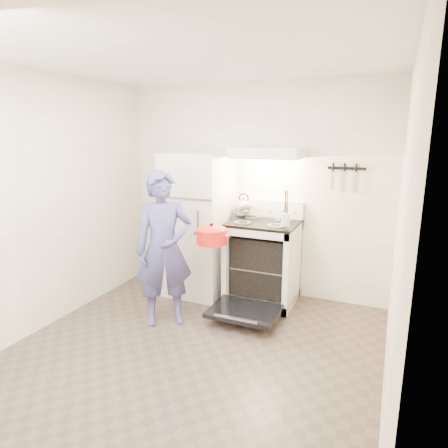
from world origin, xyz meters
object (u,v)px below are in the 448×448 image
at_px(refrigerator, 198,224).
at_px(tea_kettle, 244,205).
at_px(dutch_oven, 212,237).
at_px(person, 164,249).
at_px(stove_body, 263,263).

distance_m(refrigerator, tea_kettle, 0.59).
height_order(tea_kettle, dutch_oven, tea_kettle).
relative_size(refrigerator, person, 1.08).
bearing_deg(refrigerator, person, -86.32).
bearing_deg(tea_kettle, dutch_oven, -94.76).
bearing_deg(stove_body, person, -130.12).
bearing_deg(dutch_oven, person, -143.35).
bearing_deg(tea_kettle, person, -113.34).
distance_m(stove_body, person, 1.22).
distance_m(refrigerator, person, 0.87).
xyz_separation_m(tea_kettle, person, (-0.45, -1.05, -0.30)).
relative_size(stove_body, tea_kettle, 3.30).
height_order(refrigerator, stove_body, refrigerator).
xyz_separation_m(stove_body, person, (-0.75, -0.90, 0.33)).
xyz_separation_m(tea_kettle, dutch_oven, (-0.06, -0.76, -0.20)).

